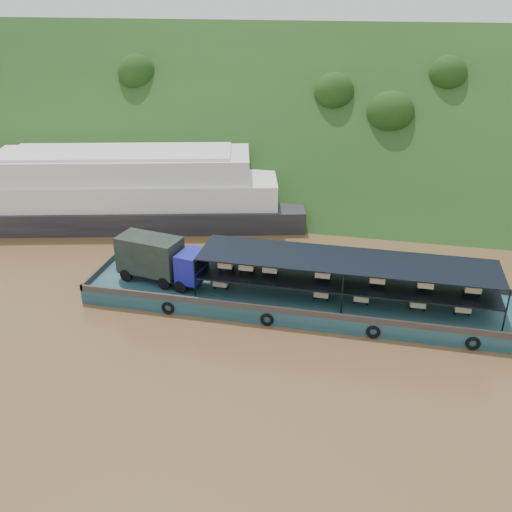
# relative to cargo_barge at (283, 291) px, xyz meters

# --- Properties ---
(ground) EXTENTS (160.00, 160.00, 0.00)m
(ground) POSITION_rel_cargo_barge_xyz_m (-0.66, -1.03, -1.25)
(ground) COLOR brown
(ground) RESTS_ON ground
(hillside) EXTENTS (140.00, 39.60, 39.60)m
(hillside) POSITION_rel_cargo_barge_xyz_m (-0.66, 34.97, -1.25)
(hillside) COLOR #173914
(hillside) RESTS_ON ground
(cargo_barge) EXTENTS (35.00, 7.18, 4.99)m
(cargo_barge) POSITION_rel_cargo_barge_xyz_m (0.00, 0.00, 0.00)
(cargo_barge) COLOR #12393F
(cargo_barge) RESTS_ON ground
(passenger_ferry) EXTENTS (39.97, 18.75, 7.85)m
(passenger_ferry) POSITION_rel_cargo_barge_xyz_m (-20.15, 14.72, 2.15)
(passenger_ferry) COLOR black
(passenger_ferry) RESTS_ON ground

